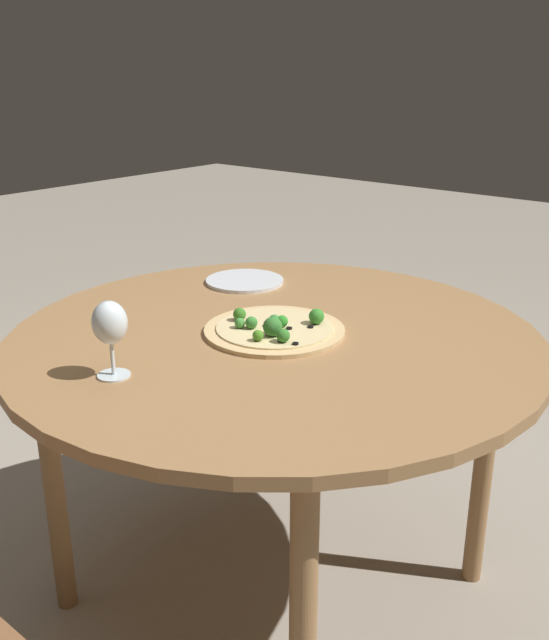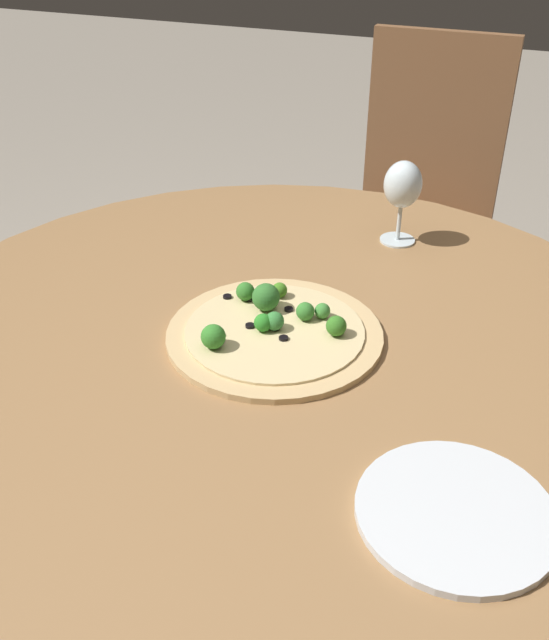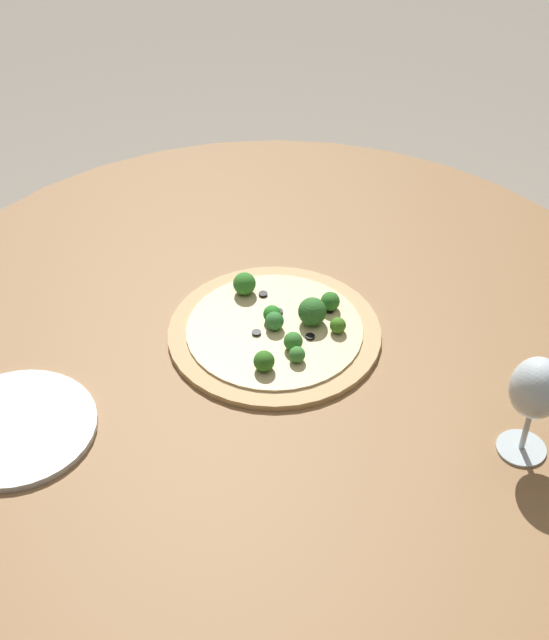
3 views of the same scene
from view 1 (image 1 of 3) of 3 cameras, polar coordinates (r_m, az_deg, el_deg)
The scene contains 5 objects.
ground_plane at distance 2.02m, azimuth -0.00°, elevation -20.73°, with size 12.00×12.00×0.00m, color gray.
dining_table at distance 1.67m, azimuth -0.00°, elevation -3.15°, with size 1.22×1.22×0.73m.
pizza at distance 1.63m, azimuth 0.00°, elevation -0.69°, with size 0.33×0.33×0.06m.
wine_glass at distance 1.41m, azimuth -13.04°, elevation -0.39°, with size 0.07×0.07×0.16m.
plate_near at distance 2.01m, azimuth -2.40°, elevation 3.15°, with size 0.22×0.22×0.01m.
Camera 1 is at (1.18, 0.98, 1.32)m, focal length 40.00 mm.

